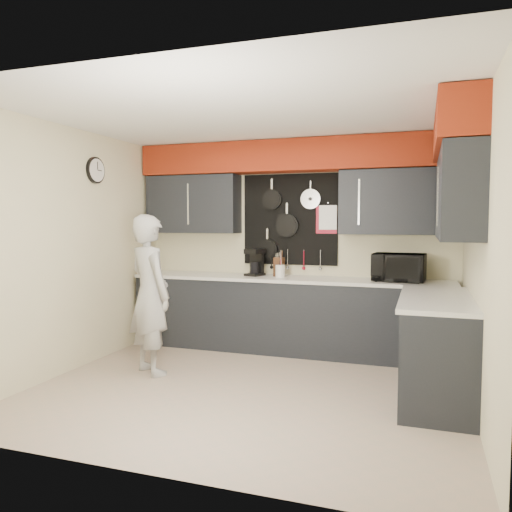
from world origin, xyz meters
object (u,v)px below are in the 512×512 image
(knife_block, at_px, (279,267))
(person, at_px, (150,294))
(microwave, at_px, (399,267))
(utensil_crock, at_px, (280,271))
(coffee_maker, at_px, (255,262))

(knife_block, relative_size, person, 0.14)
(person, bearing_deg, microwave, -120.14)
(knife_block, relative_size, utensil_crock, 1.57)
(microwave, bearing_deg, utensil_crock, -173.82)
(knife_block, xyz_separation_m, person, (-1.02, -1.37, -0.20))
(knife_block, bearing_deg, coffee_maker, -170.60)
(microwave, xyz_separation_m, knife_block, (-1.43, 0.05, -0.04))
(utensil_crock, relative_size, coffee_maker, 0.45)
(coffee_maker, xyz_separation_m, person, (-0.71, -1.37, -0.26))
(knife_block, bearing_deg, microwave, 8.15)
(microwave, bearing_deg, knife_block, -177.25)
(microwave, bearing_deg, coffee_maker, -177.03)
(utensil_crock, height_order, person, person)
(coffee_maker, bearing_deg, knife_block, 15.23)
(utensil_crock, bearing_deg, knife_block, 115.70)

